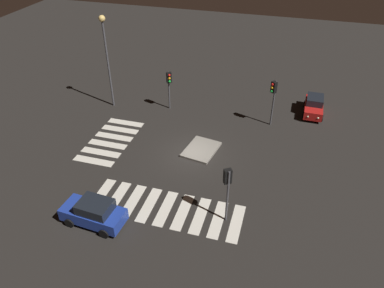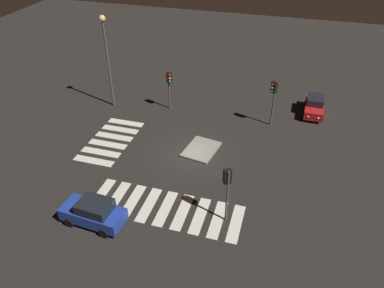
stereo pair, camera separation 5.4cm
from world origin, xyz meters
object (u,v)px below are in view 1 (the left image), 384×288
Objects in this scene: car_blue at (94,213)px; traffic_light_north at (227,183)px; traffic_light_south at (169,82)px; street_lamp at (106,48)px; car_red at (314,106)px; traffic_light_west at (273,93)px; traffic_island at (201,150)px.

traffic_light_north reaches higher than car_blue.
traffic_light_south is 0.44× the size of street_lamp.
traffic_light_south is (2.87, -12.82, 1.99)m from car_red.
traffic_light_west is at bearing -117.49° from car_blue.
traffic_light_south reaches higher than car_red.
traffic_light_north is 0.46× the size of street_lamp.
car_blue is 21.64m from car_red.
traffic_light_south is at bearing -141.07° from traffic_island.
car_red is at bearing 135.66° from traffic_island.
traffic_light_north is (15.04, -4.99, 2.13)m from car_red.
traffic_light_south is (-5.61, -4.54, 2.69)m from traffic_island.
car_red is 13.29m from traffic_light_south.
traffic_light_west reaches higher than traffic_light_south.
traffic_light_south is 14.47m from traffic_light_north.
traffic_light_west reaches higher than traffic_light_north.
car_red is (-17.61, 12.57, -0.05)m from car_blue.
traffic_light_west is 14.83m from street_lamp.
car_blue is 0.98× the size of traffic_light_west.
traffic_island is 10.11m from car_blue.
street_lamp reaches higher than traffic_light_north.
traffic_light_south is at bearing -84.70° from car_blue.
traffic_island is 0.40× the size of street_lamp.
car_blue is 1.05× the size of traffic_light_north.
traffic_light_south reaches higher than traffic_island.
car_red is 0.97× the size of traffic_light_north.
traffic_island is 0.83× the size of car_blue.
traffic_light_south is 0.89× the size of traffic_light_west.
car_red is 5.32m from traffic_light_west.
street_lamp is at bearing -115.75° from traffic_island.
car_blue is 1.10× the size of traffic_light_south.
street_lamp is (0.83, -5.38, 2.88)m from traffic_light_south.
car_blue is at bearing -31.20° from traffic_light_south.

